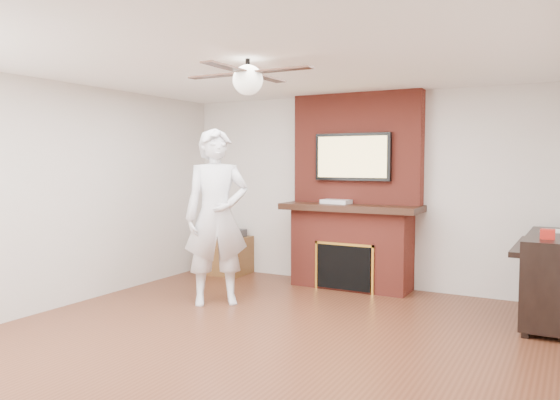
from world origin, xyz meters
The scene contains 12 objects.
room_shell centered at (0.00, 0.00, 1.25)m, with size 5.36×5.86×2.86m.
fireplace centered at (0.00, 2.55, 1.00)m, with size 1.78×0.64×2.50m.
tv centered at (0.00, 2.50, 1.68)m, with size 1.00×0.08×0.60m.
ceiling_fan centered at (0.00, 0.00, 2.33)m, with size 1.21×1.21×0.31m.
person centered at (-1.06, 1.01, 0.99)m, with size 0.73×0.49×1.99m, color silver.
side_table centered at (-1.89, 2.48, 0.29)m, with size 0.57×0.57×0.64m.
piano centered at (2.28, 2.00, 0.48)m, with size 0.52×1.37×0.98m.
cable_box centered at (-0.20, 2.45, 1.11)m, with size 0.37×0.21×0.05m, color silver.
candle_orange centered at (-0.22, 2.32, 0.06)m, with size 0.07×0.07×0.11m, color #F43C1C.
candle_green centered at (0.02, 2.37, 0.05)m, with size 0.07×0.07×0.10m, color #378635.
candle_cream centered at (0.09, 2.30, 0.05)m, with size 0.09×0.09×0.11m, color #FFE0CA.
candle_blue centered at (0.24, 2.30, 0.03)m, with size 0.06×0.06×0.07m, color #324A98.
Camera 1 is at (2.52, -4.03, 1.62)m, focal length 35.00 mm.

